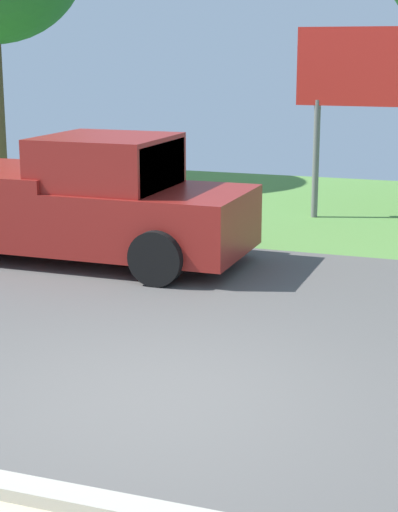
# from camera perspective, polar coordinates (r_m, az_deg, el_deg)

# --- Properties ---
(ground_plane) EXTENTS (40.00, 22.00, 0.20)m
(ground_plane) POSITION_cam_1_polar(r_m,az_deg,el_deg) (10.55, 3.41, -3.67)
(ground_plane) COLOR #565451
(pickup_truck) EXTENTS (5.20, 2.28, 1.88)m
(pickup_truck) POSITION_cam_1_polar(r_m,az_deg,el_deg) (12.86, -8.07, 3.61)
(pickup_truck) COLOR maroon
(pickup_truck) RESTS_ON ground_plane
(roadside_billboard) EXTENTS (2.60, 0.12, 3.50)m
(roadside_billboard) POSITION_cam_1_polar(r_m,az_deg,el_deg) (15.80, 11.32, 11.49)
(roadside_billboard) COLOR slate
(roadside_billboard) RESTS_ON ground_plane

